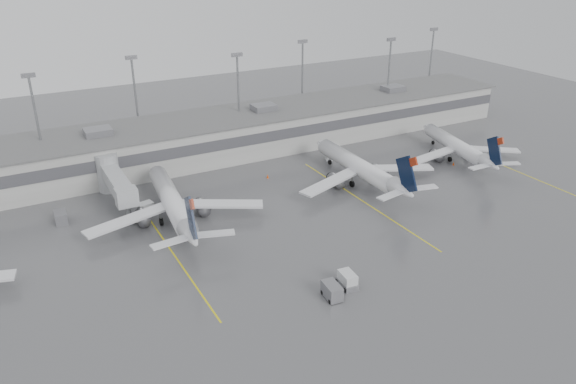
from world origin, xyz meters
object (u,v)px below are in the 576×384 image
baggage_tug (347,281)px  jet_mid_left (173,203)px  jet_mid_right (361,168)px  jet_far_right (458,147)px

baggage_tug → jet_mid_left: bearing=121.4°
jet_mid_left → baggage_tug: 32.57m
jet_mid_right → baggage_tug: 34.77m
jet_mid_right → baggage_tug: (-21.34, -27.34, -2.43)m
jet_mid_left → baggage_tug: jet_mid_left is taller
jet_far_right → jet_mid_left: bearing=-168.8°
jet_far_right → baggage_tug: bearing=-136.5°
jet_mid_right → baggage_tug: size_ratio=9.50×
jet_mid_right → baggage_tug: bearing=-126.8°
jet_mid_right → jet_far_right: jet_mid_right is taller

